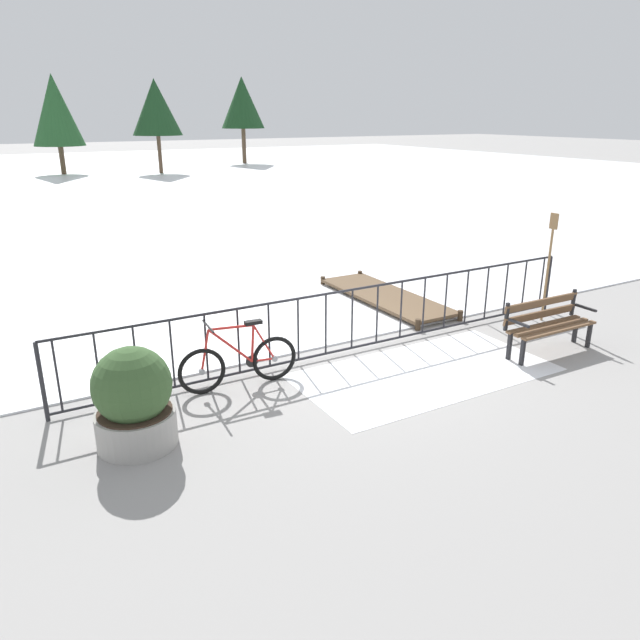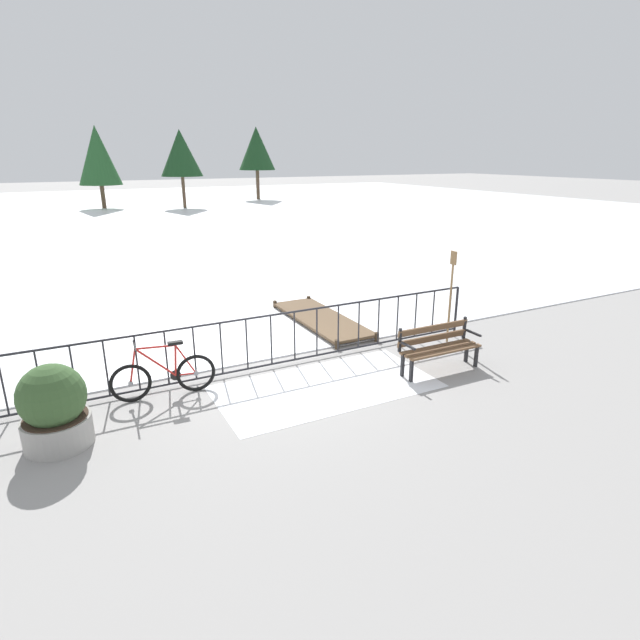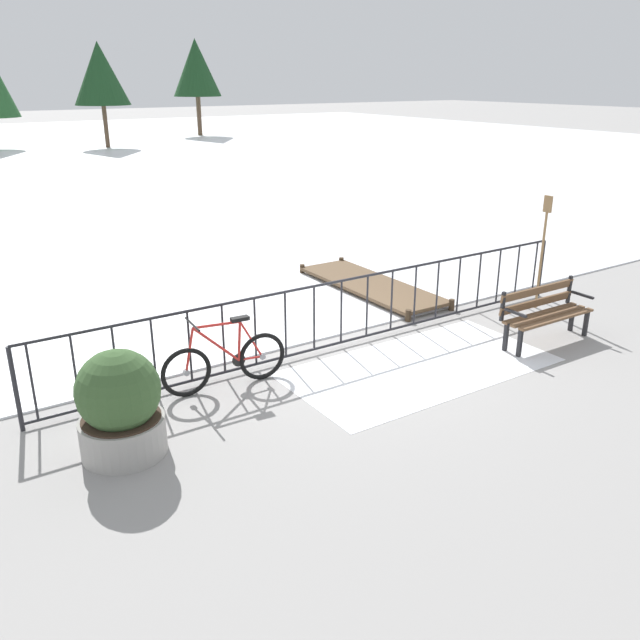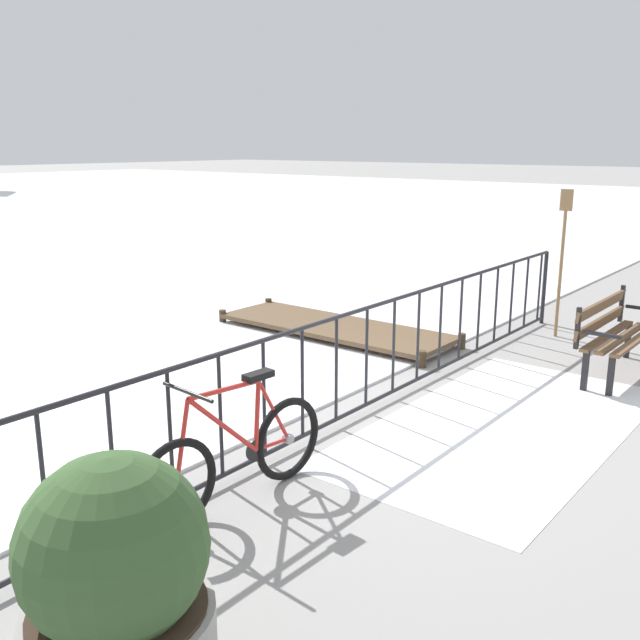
# 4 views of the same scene
# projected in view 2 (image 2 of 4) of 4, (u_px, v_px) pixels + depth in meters

# --- Properties ---
(ground_plane) EXTENTS (160.00, 160.00, 0.00)m
(ground_plane) POSITION_uv_depth(u_px,v_px,m) (272.00, 368.00, 9.67)
(ground_plane) COLOR gray
(frozen_pond) EXTENTS (80.00, 56.00, 0.03)m
(frozen_pond) POSITION_uv_depth(u_px,v_px,m) (108.00, 216.00, 33.62)
(frozen_pond) COLOR white
(frozen_pond) RESTS_ON ground
(snow_patch) EXTENTS (3.83, 1.96, 0.01)m
(snow_patch) POSITION_uv_depth(u_px,v_px,m) (326.00, 386.00, 8.89)
(snow_patch) COLOR white
(snow_patch) RESTS_ON ground
(railing_fence) EXTENTS (9.06, 0.06, 1.07)m
(railing_fence) POSITION_uv_depth(u_px,v_px,m) (271.00, 340.00, 9.49)
(railing_fence) COLOR #232328
(railing_fence) RESTS_ON ground
(bicycle_near_railing) EXTENTS (1.71, 0.52, 0.97)m
(bicycle_near_railing) POSITION_uv_depth(u_px,v_px,m) (164.00, 376.00, 8.42)
(bicycle_near_railing) COLOR black
(bicycle_near_railing) RESTS_ON ground
(park_bench) EXTENTS (1.60, 0.50, 0.89)m
(park_bench) POSITION_uv_depth(u_px,v_px,m) (438.00, 344.00, 9.45)
(park_bench) COLOR brown
(park_bench) RESTS_ON ground
(planter_with_shrub) EXTENTS (0.91, 0.91, 1.20)m
(planter_with_shrub) POSITION_uv_depth(u_px,v_px,m) (54.00, 408.00, 6.94)
(planter_with_shrub) COLOR #9E9B96
(planter_with_shrub) RESTS_ON ground
(oar_upright) EXTENTS (0.04, 0.16, 1.98)m
(oar_upright) POSITION_uv_depth(u_px,v_px,m) (451.00, 291.00, 10.68)
(oar_upright) COLOR #937047
(oar_upright) RESTS_ON ground
(wooden_dock) EXTENTS (1.10, 3.45, 0.20)m
(wooden_dock) POSITION_uv_depth(u_px,v_px,m) (321.00, 318.00, 12.21)
(wooden_dock) COLOR brown
(wooden_dock) RESTS_ON ground
(tree_far_west) EXTENTS (3.07, 3.07, 5.67)m
(tree_far_west) POSITION_uv_depth(u_px,v_px,m) (181.00, 153.00, 37.54)
(tree_far_west) COLOR brown
(tree_far_west) RESTS_ON ground
(tree_west_mid) EXTENTS (3.21, 3.21, 6.22)m
(tree_west_mid) POSITION_uv_depth(u_px,v_px,m) (257.00, 149.00, 44.78)
(tree_west_mid) COLOR brown
(tree_west_mid) RESTS_ON ground
(tree_east_mid) EXTENTS (3.05, 3.05, 5.93)m
(tree_east_mid) POSITION_uv_depth(u_px,v_px,m) (98.00, 156.00, 37.18)
(tree_east_mid) COLOR brown
(tree_east_mid) RESTS_ON ground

